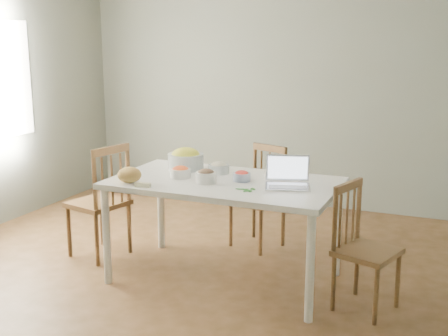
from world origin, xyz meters
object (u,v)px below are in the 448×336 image
at_px(dining_table, 224,230).
at_px(chair_right, 368,249).
at_px(chair_far, 257,198).
at_px(bread_boule, 129,175).
at_px(laptop, 288,173).
at_px(bowl_squash, 186,159).
at_px(chair_left, 98,200).

bearing_deg(dining_table, chair_right, -4.37).
distance_m(chair_far, bread_boule, 1.39).
bearing_deg(chair_far, laptop, -38.09).
bearing_deg(bowl_squash, chair_right, -11.72).
bearing_deg(chair_left, laptop, 100.48).
height_order(chair_left, bowl_squash, chair_left).
distance_m(dining_table, laptop, 0.74).
bearing_deg(chair_right, chair_far, 69.54).
xyz_separation_m(chair_right, bowl_squash, (-1.60, 0.33, 0.46)).
bearing_deg(chair_far, chair_right, -18.85).
xyz_separation_m(chair_left, bowl_squash, (0.79, 0.19, 0.41)).
distance_m(chair_far, chair_right, 1.47).
bearing_deg(bowl_squash, bread_boule, -107.79).
distance_m(chair_right, laptop, 0.79).
xyz_separation_m(chair_right, laptop, (-0.62, 0.07, 0.48)).
distance_m(chair_left, bread_boule, 0.81).
bearing_deg(bread_boule, chair_far, 61.49).
bearing_deg(bread_boule, chair_left, 146.14).
distance_m(bread_boule, bowl_squash, 0.62).
height_order(chair_far, bowl_squash, bowl_squash).
bearing_deg(chair_left, chair_right, 99.55).
distance_m(chair_far, chair_left, 1.45).
bearing_deg(chair_left, chair_far, 134.89).
relative_size(chair_left, laptop, 3.07).
bearing_deg(chair_right, bowl_squash, 95.90).
relative_size(dining_table, chair_far, 1.87).
xyz_separation_m(dining_table, bread_boule, (-0.65, -0.34, 0.47)).
relative_size(bread_boule, bowl_squash, 0.60).
xyz_separation_m(chair_left, chair_right, (2.39, -0.14, -0.05)).
bearing_deg(laptop, chair_right, -23.95).
height_order(chair_right, laptop, laptop).
bearing_deg(chair_far, chair_left, -128.86).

